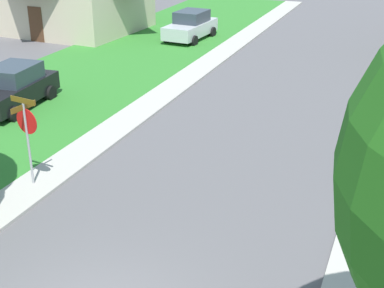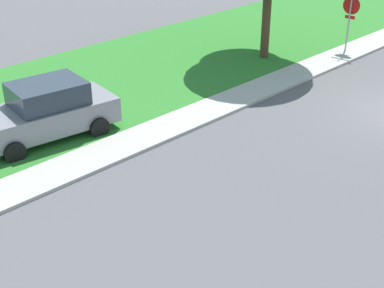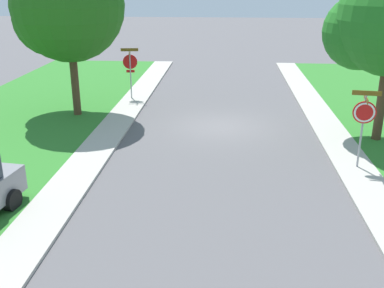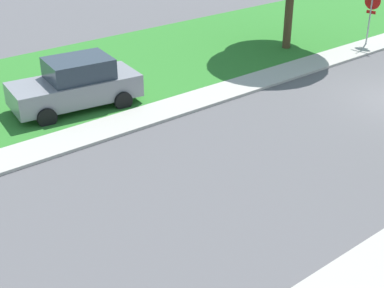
% 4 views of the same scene
% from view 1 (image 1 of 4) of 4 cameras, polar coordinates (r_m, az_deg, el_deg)
% --- Properties ---
extents(sidewalk_west, '(1.40, 56.00, 0.10)m').
position_cam_1_polar(sidewalk_west, '(22.70, -4.61, 4.08)').
color(sidewalk_west, '#ADA89E').
rests_on(sidewalk_west, ground).
extents(lawn_west, '(8.00, 56.00, 0.08)m').
position_cam_1_polar(lawn_west, '(25.07, -14.32, 5.31)').
color(lawn_west, '#2D7528').
rests_on(lawn_west, ground).
extents(stop_sign_far_corner, '(0.91, 0.91, 2.77)m').
position_cam_1_polar(stop_sign_far_corner, '(16.19, -16.92, 1.72)').
color(stop_sign_far_corner, '#9E9EA3').
rests_on(stop_sign_far_corner, ground).
extents(car_black_near_corner, '(2.33, 4.44, 1.76)m').
position_cam_1_polar(car_black_near_corner, '(23.34, -18.23, 5.63)').
color(car_black_near_corner, black).
rests_on(car_black_near_corner, ground).
extents(car_silver_across_road, '(2.25, 4.41, 1.76)m').
position_cam_1_polar(car_silver_across_road, '(34.02, -0.14, 12.28)').
color(car_silver_across_road, silver).
rests_on(car_silver_across_road, ground).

